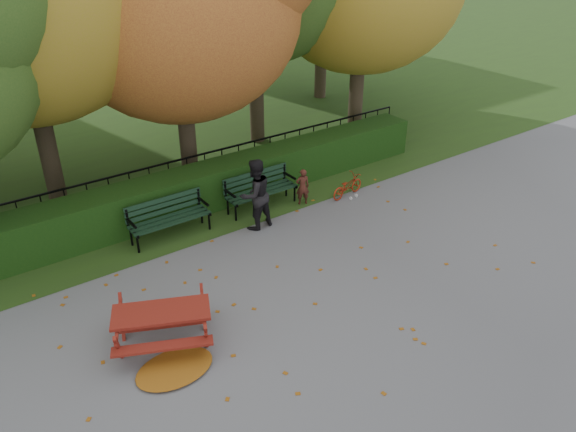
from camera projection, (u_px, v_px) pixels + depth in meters
ground at (318, 296)px, 10.58m from camera, size 90.00×90.00×0.00m
grass_strip at (81, 108)px, 20.54m from camera, size 90.00×90.00×0.00m
hedge at (203, 188)px, 13.54m from camera, size 13.00×0.90×1.00m
iron_fence at (188, 175)px, 14.09m from camera, size 14.00×0.04×1.02m
bench_left at (168, 215)px, 12.30m from camera, size 1.80×0.57×0.88m
bench_right at (259, 187)px, 13.53m from camera, size 1.80×0.57×0.88m
picnic_table at (162, 318)px, 9.19m from camera, size 1.97×1.82×0.77m
leaf_pile at (175, 368)px, 8.86m from camera, size 1.47×1.20×0.09m
leaf_scatter at (309, 288)px, 10.79m from camera, size 9.00×5.70×0.01m
child at (303, 187)px, 13.67m from camera, size 0.40×0.33×0.93m
adult at (255, 194)px, 12.49m from camera, size 0.87×0.71×1.66m
bicycle at (347, 186)px, 14.14m from camera, size 1.11×0.54×0.56m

